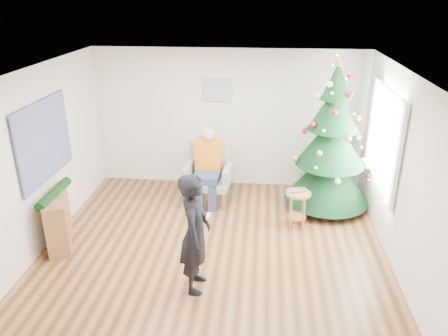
# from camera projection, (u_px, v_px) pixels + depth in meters

# --- Properties ---
(floor) EXTENTS (5.00, 5.00, 0.00)m
(floor) POSITION_uv_depth(u_px,v_px,m) (213.00, 253.00, 6.35)
(floor) COLOR brown
(floor) RESTS_ON ground
(ceiling) EXTENTS (5.00, 5.00, 0.00)m
(ceiling) POSITION_uv_depth(u_px,v_px,m) (211.00, 74.00, 5.36)
(ceiling) COLOR white
(ceiling) RESTS_ON wall_back
(wall_back) EXTENTS (5.00, 0.00, 5.00)m
(wall_back) POSITION_uv_depth(u_px,v_px,m) (228.00, 119.00, 8.15)
(wall_back) COLOR silver
(wall_back) RESTS_ON floor
(wall_front) EXTENTS (5.00, 0.00, 5.00)m
(wall_front) POSITION_uv_depth(u_px,v_px,m) (176.00, 290.00, 3.56)
(wall_front) COLOR silver
(wall_front) RESTS_ON floor
(wall_left) EXTENTS (0.00, 5.00, 5.00)m
(wall_left) POSITION_uv_depth(u_px,v_px,m) (34.00, 164.00, 6.08)
(wall_left) COLOR silver
(wall_left) RESTS_ON floor
(wall_right) EXTENTS (0.00, 5.00, 5.00)m
(wall_right) POSITION_uv_depth(u_px,v_px,m) (404.00, 178.00, 5.64)
(wall_right) COLOR silver
(wall_right) RESTS_ON floor
(window_panel) EXTENTS (0.04, 1.30, 1.40)m
(window_panel) POSITION_uv_depth(u_px,v_px,m) (385.00, 139.00, 6.48)
(window_panel) COLOR white
(window_panel) RESTS_ON wall_right
(curtains) EXTENTS (0.05, 1.75, 1.50)m
(curtains) POSITION_uv_depth(u_px,v_px,m) (383.00, 139.00, 6.48)
(curtains) COLOR white
(curtains) RESTS_ON wall_right
(christmas_tree) EXTENTS (1.44, 1.44, 2.61)m
(christmas_tree) POSITION_uv_depth(u_px,v_px,m) (331.00, 143.00, 7.27)
(christmas_tree) COLOR #3F2816
(christmas_tree) RESTS_ON floor
(stool) EXTENTS (0.40, 0.40, 0.60)m
(stool) POSITION_uv_depth(u_px,v_px,m) (297.00, 209.00, 6.96)
(stool) COLOR brown
(stool) RESTS_ON floor
(laptop) EXTENTS (0.38, 0.31, 0.03)m
(laptop) POSITION_uv_depth(u_px,v_px,m) (298.00, 192.00, 6.84)
(laptop) COLOR silver
(laptop) RESTS_ON stool
(armchair) EXTENTS (0.85, 0.78, 1.03)m
(armchair) POSITION_uv_depth(u_px,v_px,m) (209.00, 181.00, 7.79)
(armchair) COLOR gray
(armchair) RESTS_ON floor
(seated_person) EXTENTS (0.47, 0.67, 1.35)m
(seated_person) POSITION_uv_depth(u_px,v_px,m) (208.00, 166.00, 7.61)
(seated_person) COLOR navy
(seated_person) RESTS_ON armchair
(standing_man) EXTENTS (0.38, 0.58, 1.58)m
(standing_man) POSITION_uv_depth(u_px,v_px,m) (195.00, 233.00, 5.35)
(standing_man) COLOR black
(standing_man) RESTS_ON floor
(game_controller) EXTENTS (0.04, 0.13, 0.04)m
(game_controller) POSITION_uv_depth(u_px,v_px,m) (208.00, 216.00, 5.21)
(game_controller) COLOR white
(game_controller) RESTS_ON standing_man
(console) EXTENTS (0.67, 1.04, 0.80)m
(console) POSITION_uv_depth(u_px,v_px,m) (58.00, 219.00, 6.48)
(console) COLOR brown
(console) RESTS_ON floor
(garland) EXTENTS (0.14, 0.90, 0.14)m
(garland) POSITION_uv_depth(u_px,v_px,m) (54.00, 193.00, 6.32)
(garland) COLOR black
(garland) RESTS_ON console
(tapestry) EXTENTS (0.03, 1.50, 1.15)m
(tapestry) POSITION_uv_depth(u_px,v_px,m) (44.00, 141.00, 6.25)
(tapestry) COLOR black
(tapestry) RESTS_ON wall_left
(framed_picture) EXTENTS (0.52, 0.05, 0.42)m
(framed_picture) POSITION_uv_depth(u_px,v_px,m) (217.00, 90.00, 7.93)
(framed_picture) COLOR tan
(framed_picture) RESTS_ON wall_back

